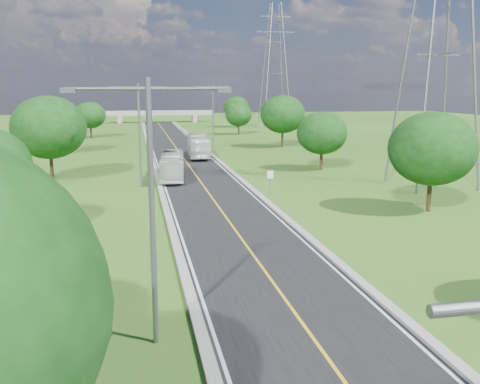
# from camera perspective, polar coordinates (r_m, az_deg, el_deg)

# --- Properties ---
(ground) EXTENTS (260.00, 260.00, 0.00)m
(ground) POSITION_cam_1_polar(r_m,az_deg,el_deg) (68.34, -5.64, 3.01)
(ground) COLOR #2D5217
(ground) RESTS_ON ground
(road) EXTENTS (8.00, 150.00, 0.06)m
(road) POSITION_cam_1_polar(r_m,az_deg,el_deg) (74.25, -6.10, 3.68)
(road) COLOR black
(road) RESTS_ON ground
(curb_left) EXTENTS (0.50, 150.00, 0.22)m
(curb_left) POSITION_cam_1_polar(r_m,az_deg,el_deg) (73.99, -9.39, 3.63)
(curb_left) COLOR gray
(curb_left) RESTS_ON ground
(curb_right) EXTENTS (0.50, 150.00, 0.22)m
(curb_right) POSITION_cam_1_polar(r_m,az_deg,el_deg) (74.74, -2.85, 3.84)
(curb_right) COLOR gray
(curb_right) RESTS_ON ground
(speed_limit_sign) EXTENTS (0.55, 0.09, 2.40)m
(speed_limit_sign) POSITION_cam_1_polar(r_m,az_deg,el_deg) (47.51, 3.24, 1.40)
(speed_limit_sign) COLOR slate
(speed_limit_sign) RESTS_ON ground
(overpass) EXTENTS (30.00, 3.00, 3.20)m
(overpass) POSITION_cam_1_polar(r_m,az_deg,el_deg) (147.65, -8.79, 8.26)
(overpass) COLOR gray
(overpass) RESTS_ON ground
(streetlight_near_left) EXTENTS (5.90, 0.25, 10.00)m
(streetlight_near_left) POSITION_cam_1_polar(r_m,az_deg,el_deg) (19.69, -9.43, 0.11)
(streetlight_near_left) COLOR slate
(streetlight_near_left) RESTS_ON ground
(streetlight_mid_left) EXTENTS (5.90, 0.25, 10.00)m
(streetlight_mid_left) POSITION_cam_1_polar(r_m,az_deg,el_deg) (52.46, -10.70, 6.93)
(streetlight_mid_left) COLOR slate
(streetlight_mid_left) RESTS_ON ground
(streetlight_far_right) EXTENTS (5.90, 0.25, 10.00)m
(streetlight_far_right) POSITION_cam_1_polar(r_m,az_deg,el_deg) (86.33, -2.91, 8.71)
(streetlight_far_right) COLOR slate
(streetlight_far_right) RESTS_ON ground
(power_tower_near) EXTENTS (9.00, 6.40, 28.00)m
(power_tower_near) POSITION_cam_1_polar(r_m,az_deg,el_deg) (55.44, 20.52, 15.00)
(power_tower_near) COLOR slate
(power_tower_near) RESTS_ON ground
(power_tower_far) EXTENTS (9.00, 6.40, 28.00)m
(power_tower_far) POSITION_cam_1_polar(r_m,az_deg,el_deg) (126.66, 3.75, 13.14)
(power_tower_far) COLOR slate
(power_tower_far) RESTS_ON ground
(tree_lc) EXTENTS (7.56, 7.56, 8.79)m
(tree_lc) POSITION_cam_1_polar(r_m,az_deg,el_deg) (58.09, -19.71, 6.51)
(tree_lc) COLOR black
(tree_lc) RESTS_ON ground
(tree_ld) EXTENTS (6.72, 6.72, 7.82)m
(tree_ld) POSITION_cam_1_polar(r_m,az_deg,el_deg) (82.13, -18.70, 7.33)
(tree_ld) COLOR black
(tree_ld) RESTS_ON ground
(tree_le) EXTENTS (5.88, 5.88, 6.84)m
(tree_le) POSITION_cam_1_polar(r_m,az_deg,el_deg) (105.76, -15.70, 7.90)
(tree_le) COLOR black
(tree_le) RESTS_ON ground
(tree_rb) EXTENTS (6.72, 6.72, 7.82)m
(tree_rb) POSITION_cam_1_polar(r_m,az_deg,el_deg) (43.87, 19.83, 4.36)
(tree_rb) COLOR black
(tree_rb) RESTS_ON ground
(tree_rc) EXTENTS (5.88, 5.88, 6.84)m
(tree_rc) POSITION_cam_1_polar(r_m,az_deg,el_deg) (63.35, 8.74, 6.24)
(tree_rc) COLOR black
(tree_rc) RESTS_ON ground
(tree_rd) EXTENTS (7.14, 7.14, 8.30)m
(tree_rd) POSITION_cam_1_polar(r_m,az_deg,el_deg) (86.71, 4.57, 8.26)
(tree_rd) COLOR black
(tree_rd) RESTS_ON ground
(tree_re) EXTENTS (5.46, 5.46, 6.35)m
(tree_re) POSITION_cam_1_polar(r_m,az_deg,el_deg) (109.52, -0.15, 8.25)
(tree_re) COLOR black
(tree_re) RESTS_ON ground
(tree_rf) EXTENTS (6.30, 6.30, 7.33)m
(tree_rf) POSITION_cam_1_polar(r_m,az_deg,el_deg) (129.77, -0.34, 8.99)
(tree_rf) COLOR black
(tree_rf) RESTS_ON ground
(bus_outbound) EXTENTS (3.28, 11.24, 3.09)m
(bus_outbound) POSITION_cam_1_polar(r_m,az_deg,el_deg) (74.32, -4.48, 4.94)
(bus_outbound) COLOR white
(bus_outbound) RESTS_ON road
(bus_inbound) EXTENTS (3.25, 10.11, 2.77)m
(bus_inbound) POSITION_cam_1_polar(r_m,az_deg,el_deg) (56.97, -7.24, 2.81)
(bus_inbound) COLOR silver
(bus_inbound) RESTS_ON road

